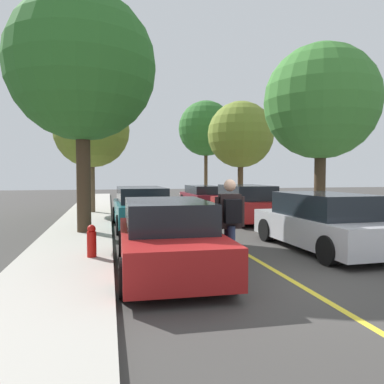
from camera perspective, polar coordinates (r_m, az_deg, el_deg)
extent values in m
plane|color=#3D3A38|center=(7.05, 15.61, -13.26)|extent=(80.00, 80.00, 0.00)
cube|color=#ADA89E|center=(6.32, -21.21, -14.60)|extent=(2.02, 56.00, 0.14)
cube|color=gold|center=(10.65, 5.30, -7.66)|extent=(0.12, 39.20, 0.01)
cube|color=maroon|center=(7.41, -3.67, -8.27)|extent=(1.90, 4.20, 0.67)
cube|color=black|center=(7.49, -3.86, -3.41)|extent=(1.65, 2.50, 0.56)
cylinder|color=black|center=(6.31, 5.84, -12.07)|extent=(0.23, 0.64, 0.64)
cylinder|color=black|center=(6.05, -10.01, -12.76)|extent=(0.23, 0.64, 0.64)
cylinder|color=black|center=(8.93, 0.57, -7.63)|extent=(0.23, 0.64, 0.64)
cylinder|color=black|center=(8.74, -10.42, -7.90)|extent=(0.23, 0.64, 0.64)
cube|color=#196066|center=(13.50, -7.76, -3.09)|extent=(1.90, 4.35, 0.74)
cube|color=black|center=(13.52, -7.81, -0.38)|extent=(1.65, 2.87, 0.53)
cylinder|color=black|center=(12.22, -3.08, -4.78)|extent=(0.24, 0.65, 0.64)
cylinder|color=black|center=(12.02, -10.99, -4.96)|extent=(0.24, 0.65, 0.64)
cylinder|color=black|center=(15.07, -5.17, -3.34)|extent=(0.24, 0.65, 0.64)
cylinder|color=black|center=(14.90, -11.57, -3.45)|extent=(0.24, 0.65, 0.64)
cube|color=#B7B7BC|center=(10.12, 19.39, -5.40)|extent=(2.00, 4.41, 0.68)
cube|color=black|center=(10.01, 19.61, -1.87)|extent=(1.71, 2.63, 0.58)
cylinder|color=black|center=(10.99, 11.28, -5.70)|extent=(0.24, 0.65, 0.64)
cylinder|color=black|center=(11.84, 18.84, -5.18)|extent=(0.24, 0.65, 0.64)
cylinder|color=black|center=(8.47, 20.12, -8.38)|extent=(0.24, 0.65, 0.64)
cube|color=maroon|center=(15.17, 8.02, -2.44)|extent=(1.80, 4.05, 0.74)
cube|color=black|center=(14.94, 8.29, -0.03)|extent=(1.58, 2.72, 0.56)
cylinder|color=black|center=(16.19, 3.68, -2.90)|extent=(0.23, 0.64, 0.64)
cylinder|color=black|center=(16.70, 9.11, -2.75)|extent=(0.23, 0.64, 0.64)
cylinder|color=black|center=(13.68, 6.67, -3.98)|extent=(0.23, 0.64, 0.64)
cylinder|color=black|center=(14.29, 12.93, -3.74)|extent=(0.23, 0.64, 0.64)
cube|color=maroon|center=(21.86, 1.53, -0.98)|extent=(1.79, 4.51, 0.60)
cube|color=black|center=(21.65, 1.67, 0.39)|extent=(1.56, 2.97, 0.45)
cylinder|color=black|center=(23.17, -1.36, -1.15)|extent=(0.23, 0.64, 0.64)
cylinder|color=black|center=(23.56, 2.41, -1.09)|extent=(0.23, 0.64, 0.64)
cylinder|color=black|center=(20.19, 0.50, -1.75)|extent=(0.23, 0.64, 0.64)
cylinder|color=black|center=(20.63, 4.78, -1.66)|extent=(0.23, 0.64, 0.64)
cylinder|color=#3D2D1E|center=(11.95, -16.23, 2.48)|extent=(0.43, 0.43, 3.50)
sphere|color=#2D6B28|center=(12.38, -16.46, 17.92)|extent=(4.48, 4.48, 4.48)
cylinder|color=brown|center=(18.05, -14.99, 1.18)|extent=(0.25, 0.25, 2.61)
sphere|color=olive|center=(18.16, -15.09, 9.17)|extent=(3.50, 3.50, 3.50)
cylinder|color=#3D2D1E|center=(13.78, 18.95, 2.06)|extent=(0.38, 0.38, 3.30)
sphere|color=#3D7F33|center=(14.00, 19.13, 12.89)|extent=(3.94, 3.94, 3.94)
cylinder|color=#4C3823|center=(21.07, 7.40, 2.05)|extent=(0.31, 0.31, 3.03)
sphere|color=olive|center=(21.18, 7.45, 8.69)|extent=(3.67, 3.67, 3.67)
cylinder|color=#4C3823|center=(28.36, 2.13, 3.20)|extent=(0.26, 0.26, 3.94)
sphere|color=#2D6B28|center=(28.56, 2.14, 9.67)|extent=(4.14, 4.14, 4.14)
cylinder|color=#B2140F|center=(8.42, -15.07, -7.71)|extent=(0.20, 0.20, 0.55)
sphere|color=#B2140F|center=(8.36, -15.10, -5.46)|extent=(0.18, 0.18, 0.18)
cube|color=black|center=(7.34, 5.74, -11.78)|extent=(0.26, 0.85, 0.02)
cylinder|color=beige|center=(7.65, 4.35, -11.66)|extent=(0.03, 0.06, 0.06)
cylinder|color=beige|center=(7.70, 5.75, -11.58)|extent=(0.03, 0.06, 0.06)
cylinder|color=beige|center=(7.01, 5.72, -13.02)|extent=(0.03, 0.06, 0.06)
cylinder|color=beige|center=(7.06, 7.25, -12.91)|extent=(0.03, 0.06, 0.06)
cube|color=#99999E|center=(7.66, 5.05, -11.33)|extent=(0.10, 0.05, 0.02)
cube|color=#99999E|center=(7.03, 6.49, -12.65)|extent=(0.10, 0.05, 0.02)
cube|color=black|center=(7.53, 5.29, -11.06)|extent=(0.11, 0.26, 0.06)
cube|color=black|center=(7.12, 6.22, -11.89)|extent=(0.11, 0.26, 0.06)
cylinder|color=#283351|center=(7.35, 5.51, -7.99)|extent=(0.16, 0.16, 0.80)
cylinder|color=#283351|center=(7.12, 6.02, -8.35)|extent=(0.16, 0.16, 0.80)
cube|color=black|center=(7.14, 5.79, -2.92)|extent=(0.41, 0.24, 0.65)
sphere|color=tan|center=(7.10, 5.81, 1.02)|extent=(0.23, 0.23, 0.23)
cylinder|color=black|center=(7.08, 3.87, -3.08)|extent=(0.09, 0.09, 0.58)
cylinder|color=black|center=(7.21, 7.67, -2.99)|extent=(0.09, 0.09, 0.58)
cube|color=black|center=(6.94, 6.22, -2.92)|extent=(0.31, 0.20, 0.44)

